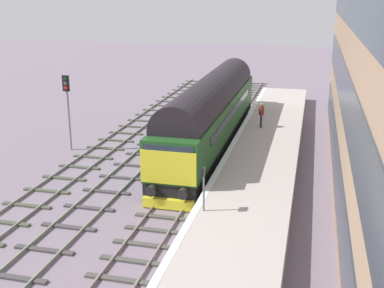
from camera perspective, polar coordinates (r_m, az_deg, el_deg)
ground_plane at (r=26.66m, az=-0.23°, el=-3.97°), size 140.00×140.00×0.00m
track_main at (r=26.64m, az=-0.23°, el=-3.86°), size 2.50×60.00×0.15m
track_adjacent_west at (r=27.68m, az=-7.47°, el=-3.17°), size 2.50×60.00×0.15m
track_adjacent_far_west at (r=28.86m, az=-12.99°, el=-2.62°), size 2.50×60.00×0.15m
station_platform at (r=25.89m, az=7.53°, el=-3.60°), size 4.00×44.00×1.01m
diesel_locomotive at (r=31.10m, az=2.29°, el=3.94°), size 2.74×19.68×4.68m
signal_post_near at (r=31.51m, az=-14.29°, el=4.66°), size 0.44×0.22×4.80m
platform_number_sign at (r=19.96m, az=1.35°, el=-4.47°), size 0.10×0.44×1.89m
waiting_passenger at (r=32.89m, az=8.08°, el=3.63°), size 0.38×0.51×1.64m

